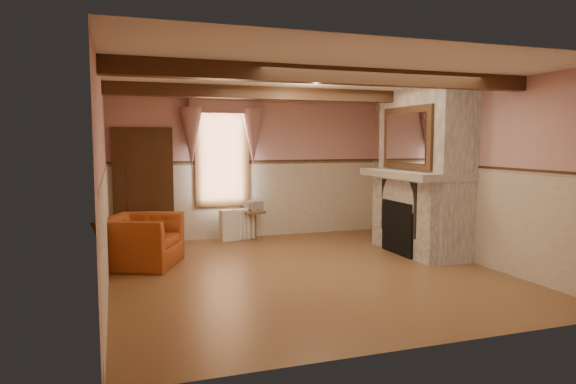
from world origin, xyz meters
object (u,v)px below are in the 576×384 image
object	(u,v)px
armchair	(141,241)
radiator	(237,225)
mantel_clock	(391,163)
bowl	(418,168)
oil_lamp	(400,161)
side_table	(255,225)

from	to	relation	value
armchair	radiator	bearing A→B (deg)	-26.23
radiator	mantel_clock	size ratio (longest dim) A/B	2.92
mantel_clock	bowl	bearing A→B (deg)	-90.00
mantel_clock	oil_lamp	distance (m)	0.31
armchair	oil_lamp	distance (m)	4.65
armchair	side_table	bearing A→B (deg)	-30.95
side_table	mantel_clock	distance (m)	2.89
mantel_clock	oil_lamp	size ratio (longest dim) A/B	0.86
armchair	side_table	xyz separation A→B (m)	(2.23, 1.57, -0.11)
bowl	armchair	bearing A→B (deg)	172.09
radiator	mantel_clock	distance (m)	3.17
bowl	mantel_clock	distance (m)	0.91
armchair	oil_lamp	world-z (taller)	oil_lamp
radiator	mantel_clock	bearing A→B (deg)	-39.01
side_table	bowl	size ratio (longest dim) A/B	1.65
side_table	radiator	bearing A→B (deg)	180.00
side_table	armchair	bearing A→B (deg)	-144.73
mantel_clock	radiator	bearing A→B (deg)	153.68
mantel_clock	side_table	bearing A→B (deg)	150.29
mantel_clock	oil_lamp	bearing A→B (deg)	-90.00
oil_lamp	mantel_clock	bearing A→B (deg)	90.00
armchair	radiator	size ratio (longest dim) A/B	1.70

